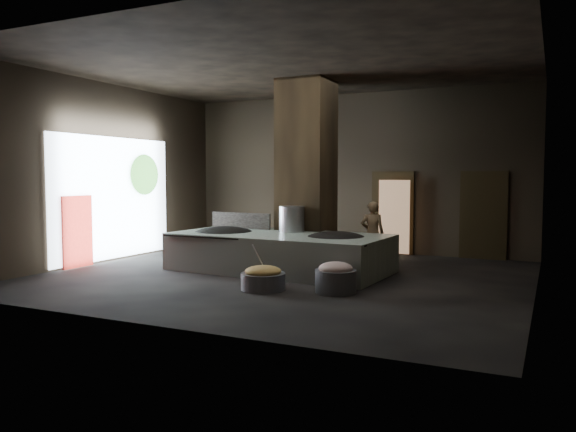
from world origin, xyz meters
The scene contains 28 objects.
floor centered at (0.00, 0.00, -0.05)m, with size 10.00×9.00×0.10m, color black.
ceiling centered at (0.00, 0.00, 4.55)m, with size 10.00×9.00×0.10m, color black.
back_wall centered at (0.00, 4.55, 2.25)m, with size 10.00×0.10×4.50m, color black.
front_wall centered at (0.00, -4.55, 2.25)m, with size 10.00×0.10×4.50m, color black.
left_wall centered at (-5.05, 0.00, 2.25)m, with size 0.10×9.00×4.50m, color black.
right_wall centered at (5.05, 0.00, 2.25)m, with size 0.10×9.00×4.50m, color black.
pillar centered at (-0.30, 1.90, 2.25)m, with size 1.20×1.20×4.50m, color black.
hearth_platform centered at (-0.37, 0.53, 0.42)m, with size 4.88×2.33×0.85m, color #B5C4B0.
platform_cap centered at (-0.37, 0.53, 0.82)m, with size 4.77×2.29×0.03m, color black.
wok_left centered at (-1.82, 0.48, 0.75)m, with size 1.54×1.54×0.42m, color black.
wok_left_rim centered at (-1.82, 0.48, 0.82)m, with size 1.57×1.57×0.05m, color black.
wok_right centered at (0.98, 0.58, 0.75)m, with size 1.43×1.43×0.40m, color black.
wok_right_rim centered at (0.98, 0.58, 0.82)m, with size 1.46×1.46×0.05m, color black.
stock_pot centered at (-0.32, 1.08, 1.13)m, with size 0.59×0.59×0.64m, color #B5B6BD.
splash_guard centered at (-1.82, 1.28, 1.03)m, with size 1.70×0.06×0.42m, color black.
cook centered at (1.29, 2.27, 0.77)m, with size 0.56×0.36×1.55m, color #91704A.
veg_basin centered at (0.30, -1.52, 0.16)m, with size 0.85×0.85×0.31m, color slate.
veg_fill centered at (0.30, -1.52, 0.35)m, with size 0.70×0.70×0.22m, color #9BA550.
ladle centered at (0.15, -1.37, 0.55)m, with size 0.03×0.03×0.67m, color #B5B6BD.
meat_basin centered at (1.64, -1.18, 0.21)m, with size 0.77×0.77×0.42m, color slate.
meat_fill centered at (1.64, -1.18, 0.45)m, with size 0.64×0.64×0.24m, color tan.
doorway_near centered at (1.20, 4.45, 1.10)m, with size 1.18×0.08×2.38m, color black.
doorway_near_glow centered at (1.31, 4.18, 1.05)m, with size 0.85×0.04×2.01m, color #8C6647.
doorway_far centered at (3.60, 4.45, 1.10)m, with size 1.18×0.08×2.38m, color black.
doorway_far_glow centered at (3.59, 4.59, 1.05)m, with size 0.90×0.04×2.13m, color #8C6647.
left_opening centered at (-4.95, 0.20, 1.60)m, with size 0.04×4.20×3.10m, color white.
pavilion_sliver centered at (-4.88, -1.10, 0.85)m, with size 0.05×0.90×1.70m, color maroon.
tree_silhouette centered at (-4.85, 1.30, 2.20)m, with size 0.28×1.10×1.10m, color #194714.
Camera 1 is at (5.26, -10.84, 2.14)m, focal length 35.00 mm.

